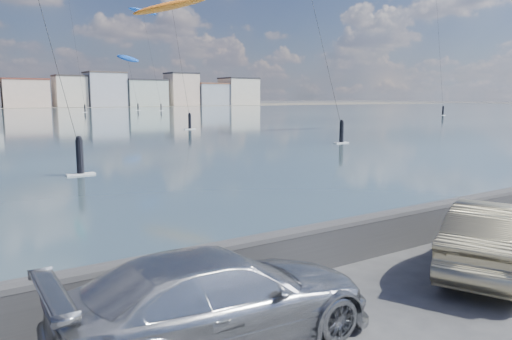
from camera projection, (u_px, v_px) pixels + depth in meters
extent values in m
plane|color=#333335|center=(341.00, 337.00, 8.20)|extent=(700.00, 700.00, 0.00)
cube|color=#28282B|center=(251.00, 265.00, 10.35)|extent=(400.00, 0.35, 0.90)
cylinder|color=#28282B|center=(251.00, 244.00, 10.29)|extent=(400.00, 0.36, 0.36)
cube|color=beige|center=(24.00, 94.00, 174.29)|extent=(15.00, 12.00, 9.50)
cube|color=brown|center=(23.00, 79.00, 173.55)|extent=(15.30, 12.24, 0.60)
cube|color=beige|center=(70.00, 92.00, 182.73)|extent=(11.00, 9.00, 11.00)
cube|color=#383330|center=(69.00, 76.00, 181.88)|extent=(11.22, 9.18, 0.60)
cube|color=#B2B7C6|center=(105.00, 90.00, 189.79)|extent=(14.00, 11.00, 12.50)
cube|color=#4C423D|center=(104.00, 73.00, 188.83)|extent=(14.28, 11.22, 0.60)
cube|color=#B7C6BC|center=(144.00, 94.00, 198.53)|extent=(16.00, 12.00, 10.00)
cube|color=#2D2D33|center=(144.00, 80.00, 197.75)|extent=(16.32, 12.24, 0.60)
cube|color=beige|center=(182.00, 90.00, 207.41)|extent=(12.00, 10.00, 13.00)
cube|color=#2D2D33|center=(181.00, 73.00, 206.42)|extent=(12.24, 10.20, 0.60)
cube|color=#9EA8B7|center=(210.00, 95.00, 215.15)|extent=(14.00, 11.00, 9.00)
cube|color=brown|center=(210.00, 84.00, 214.45)|extent=(14.28, 11.22, 0.60)
cube|color=beige|center=(239.00, 92.00, 222.97)|extent=(15.00, 12.00, 11.50)
cube|color=#2D2D33|center=(239.00, 78.00, 222.08)|extent=(15.30, 12.24, 0.60)
imported|color=#A0A3A8|center=(219.00, 299.00, 7.84)|extent=(5.33, 2.31, 1.53)
imported|color=tan|center=(498.00, 237.00, 11.13)|extent=(5.14, 3.44, 1.60)
ellipsoid|color=blue|center=(128.00, 58.00, 143.30)|extent=(5.89, 8.83, 3.83)
cube|color=white|center=(138.00, 110.00, 138.88)|extent=(1.40, 0.42, 0.08)
cylinder|color=black|center=(138.00, 107.00, 138.74)|extent=(0.36, 0.36, 1.70)
sphere|color=black|center=(138.00, 104.00, 138.61)|extent=(0.28, 0.28, 0.28)
cylinder|color=black|center=(133.00, 82.00, 140.99)|extent=(0.36, 7.81, 13.42)
ellipsoid|color=orange|center=(172.00, 5.00, 68.40)|extent=(11.05, 7.77, 3.72)
cube|color=white|center=(190.00, 129.00, 59.36)|extent=(1.40, 0.42, 0.08)
cylinder|color=black|center=(190.00, 121.00, 59.23)|extent=(0.36, 0.36, 1.70)
sphere|color=black|center=(190.00, 114.00, 59.10)|extent=(0.28, 0.28, 0.28)
cylinder|color=black|center=(180.00, 58.00, 63.79)|extent=(3.40, 11.67, 14.98)
ellipsoid|color=blue|center=(143.00, 11.00, 139.49)|extent=(9.98, 5.26, 1.90)
cube|color=white|center=(161.00, 111.00, 135.17)|extent=(1.40, 0.42, 0.08)
cylinder|color=black|center=(161.00, 107.00, 135.04)|extent=(0.36, 0.36, 1.70)
sphere|color=black|center=(161.00, 104.00, 134.91)|extent=(0.28, 0.28, 0.28)
cylinder|color=black|center=(152.00, 58.00, 137.24)|extent=(0.33, 10.38, 26.15)
cube|color=white|center=(85.00, 112.00, 122.18)|extent=(1.40, 0.42, 0.08)
cylinder|color=black|center=(85.00, 108.00, 122.05)|extent=(0.36, 0.36, 1.70)
sphere|color=black|center=(85.00, 105.00, 121.92)|extent=(0.28, 0.28, 0.28)
cylinder|color=black|center=(75.00, 45.00, 123.69)|extent=(0.41, 9.85, 30.44)
cube|color=white|center=(341.00, 143.00, 41.86)|extent=(1.40, 0.42, 0.08)
cylinder|color=black|center=(342.00, 132.00, 41.73)|extent=(0.36, 0.36, 1.70)
sphere|color=black|center=(342.00, 121.00, 41.60)|extent=(0.28, 0.28, 0.28)
cube|color=white|center=(81.00, 174.00, 24.96)|extent=(1.40, 0.42, 0.08)
cylinder|color=black|center=(80.00, 156.00, 24.82)|extent=(0.36, 0.36, 1.70)
sphere|color=black|center=(79.00, 138.00, 24.69)|extent=(0.28, 0.28, 0.28)
cube|color=white|center=(443.00, 115.00, 102.66)|extent=(1.40, 0.42, 0.08)
cylinder|color=black|center=(443.00, 111.00, 102.53)|extent=(0.36, 0.36, 1.70)
sphere|color=black|center=(443.00, 106.00, 102.40)|extent=(0.28, 0.28, 0.28)
cylinder|color=black|center=(438.00, 22.00, 102.84)|extent=(1.83, 6.07, 35.56)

